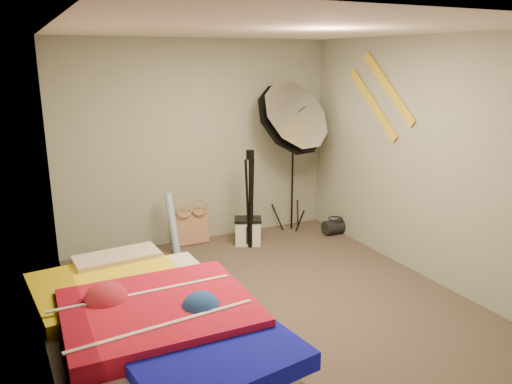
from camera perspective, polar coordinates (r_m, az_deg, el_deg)
floor at (r=4.88m, az=2.08°, el=-12.65°), size 4.00×4.00×0.00m
ceiling at (r=4.33m, az=2.41°, el=18.09°), size 4.00×4.00×0.00m
wall_back at (r=6.24m, az=-6.50°, el=5.58°), size 3.50×0.00×3.50m
wall_front at (r=2.92m, az=21.24°, el=-6.56°), size 3.50×0.00×3.50m
wall_left at (r=3.95m, az=-20.75°, el=-0.92°), size 0.00×4.00×4.00m
wall_right at (r=5.47m, az=18.64°, el=3.54°), size 0.00×4.00×4.00m
tote_bag at (r=6.35m, az=-7.46°, el=-3.98°), size 0.42×0.19×0.43m
wrapping_roll at (r=6.01m, az=-9.52°, el=-3.58°), size 0.15×0.23×0.74m
camera_case at (r=6.27m, az=-0.93°, el=-4.61°), size 0.37×0.33×0.31m
duffel_bag at (r=6.73m, az=9.03°, el=-3.95°), size 0.32×0.20×0.19m
wall_stripe_upper at (r=5.81m, az=14.91°, el=11.43°), size 0.02×0.91×0.78m
wall_stripe_lower at (r=6.02m, az=13.21°, el=9.74°), size 0.02×0.91×0.78m
bed at (r=3.92m, az=-12.20°, el=-15.40°), size 1.59×2.31×0.61m
photo_umbrella at (r=6.33m, az=3.92°, el=8.19°), size 1.17×0.86×2.11m
camera_tripod at (r=6.00m, az=-0.66°, el=-0.08°), size 0.09×0.09×1.22m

